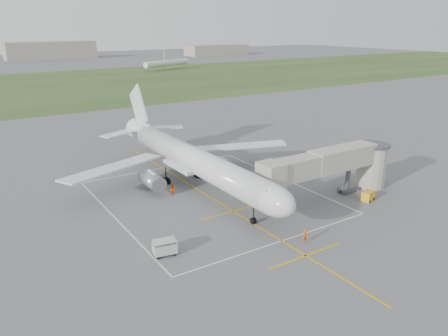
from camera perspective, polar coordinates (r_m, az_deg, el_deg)
ground at (r=66.50m, az=-3.64°, el=-2.72°), size 700.00×700.00×0.00m
grass_strip at (r=188.25m, az=-23.77°, el=9.53°), size 700.00×120.00×0.02m
apron_markings at (r=61.84m, az=-0.98°, el=-4.34°), size 28.20×60.00×0.01m
airliner at (r=65.68m, az=-4.03°, el=1.06°), size 38.93×46.75×13.52m
jet_bridge at (r=64.26m, az=14.71°, el=0.42°), size 23.40×5.00×7.20m
gpu_unit at (r=65.08m, az=18.31°, el=-3.48°), size 2.14×1.73×1.42m
baggage_cart at (r=48.25m, az=-7.74°, el=-10.26°), size 2.73×1.93×1.74m
ramp_worker_nose at (r=51.08m, az=10.51°, el=-8.75°), size 0.67×0.48×1.71m
ramp_worker_wing at (r=64.26m, az=-6.82°, el=-2.81°), size 0.95×1.00×1.62m
distant_aircraft at (r=224.69m, az=-24.34°, el=11.58°), size 162.09×31.97×8.85m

